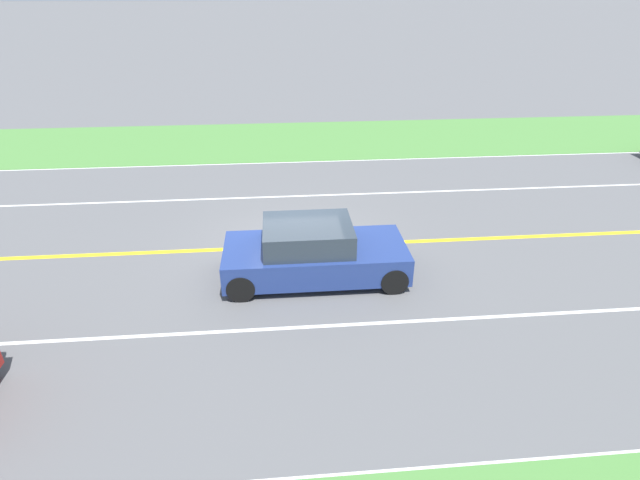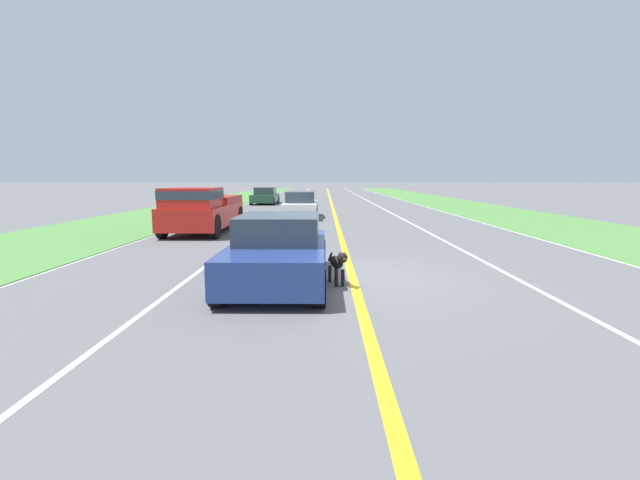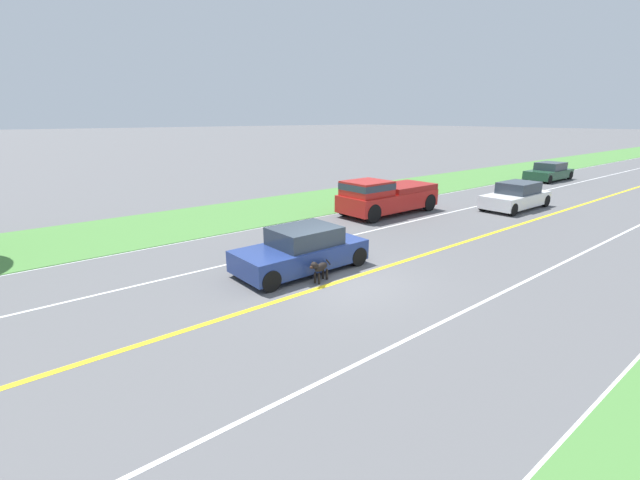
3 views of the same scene
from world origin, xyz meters
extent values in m
plane|color=#5B5B5E|center=(0.00, 0.00, 0.00)|extent=(400.00, 400.00, 0.00)
cube|color=yellow|center=(0.00, 0.00, 0.00)|extent=(0.18, 160.00, 0.01)
cube|color=white|center=(7.00, 0.00, 0.00)|extent=(0.14, 160.00, 0.01)
cube|color=white|center=(3.50, 0.00, 0.00)|extent=(0.10, 160.00, 0.01)
cube|color=white|center=(-3.50, 0.00, 0.00)|extent=(0.10, 160.00, 0.01)
cube|color=navy|center=(1.54, 0.38, 0.50)|extent=(1.88, 4.21, 0.66)
cube|color=#2D3842|center=(1.54, 0.21, 1.11)|extent=(1.61, 2.02, 0.55)
cylinder|color=black|center=(2.39, 2.07, 0.31)|extent=(0.22, 0.63, 0.63)
cylinder|color=black|center=(2.39, -1.32, 0.31)|extent=(0.22, 0.63, 0.63)
cylinder|color=black|center=(0.69, 2.07, 0.31)|extent=(0.22, 0.63, 0.63)
cylinder|color=black|center=(0.69, -1.32, 0.31)|extent=(0.22, 0.63, 0.63)
ellipsoid|color=black|center=(0.37, 0.50, 0.45)|extent=(0.36, 0.64, 0.24)
cylinder|color=black|center=(0.37, 0.73, 0.16)|extent=(0.07, 0.07, 0.33)
cylinder|color=black|center=(0.49, 0.32, 0.16)|extent=(0.07, 0.07, 0.33)
cylinder|color=black|center=(0.24, 0.69, 0.16)|extent=(0.07, 0.07, 0.33)
cylinder|color=black|center=(0.36, 0.28, 0.16)|extent=(0.07, 0.07, 0.33)
cylinder|color=black|center=(0.29, 0.75, 0.55)|extent=(0.17, 0.20, 0.16)
sphere|color=black|center=(0.26, 0.85, 0.61)|extent=(0.26, 0.26, 0.21)
ellipsoid|color=#331E14|center=(0.22, 0.99, 0.59)|extent=(0.12, 0.12, 0.08)
cone|color=black|center=(0.32, 0.86, 0.68)|extent=(0.08, 0.08, 0.09)
cone|color=black|center=(0.21, 0.83, 0.68)|extent=(0.08, 0.08, 0.09)
cylinder|color=black|center=(0.48, 0.12, 0.49)|extent=(0.11, 0.23, 0.23)
cube|color=red|center=(5.41, -8.06, 0.67)|extent=(2.08, 5.38, 0.82)
cube|color=red|center=(5.41, -6.50, 1.43)|extent=(1.83, 2.03, 0.70)
cube|color=#2D3842|center=(5.41, -6.50, 1.54)|extent=(1.85, 2.05, 0.31)
cube|color=maroon|center=(5.41, -9.19, 1.23)|extent=(2.03, 3.06, 0.29)
cylinder|color=black|center=(6.36, -5.99, 0.44)|extent=(0.22, 0.87, 0.87)
cylinder|color=black|center=(6.36, -10.14, 0.44)|extent=(0.22, 0.87, 0.87)
cylinder|color=black|center=(4.46, -5.99, 0.44)|extent=(0.22, 0.87, 0.87)
cylinder|color=black|center=(4.46, -10.14, 0.44)|extent=(0.22, 0.87, 0.87)
cube|color=white|center=(1.90, -14.15, 0.50)|extent=(1.76, 4.42, 0.65)
cube|color=#2D3842|center=(1.90, -14.32, 1.11)|extent=(1.52, 2.12, 0.58)
cylinder|color=black|center=(2.69, -12.35, 0.32)|extent=(0.22, 0.63, 0.63)
cylinder|color=black|center=(2.69, -15.94, 0.32)|extent=(0.22, 0.63, 0.63)
cylinder|color=black|center=(1.10, -12.35, 0.32)|extent=(0.22, 0.63, 0.63)
cylinder|color=black|center=(1.10, -15.94, 0.32)|extent=(0.22, 0.63, 0.63)
cube|color=#1E472D|center=(5.50, -26.42, 0.49)|extent=(1.89, 4.48, 0.62)
cube|color=#2D3842|center=(5.50, -26.60, 1.08)|extent=(1.62, 2.15, 0.56)
cylinder|color=black|center=(6.35, -24.59, 0.32)|extent=(0.22, 0.64, 0.64)
cylinder|color=black|center=(6.35, -28.25, 0.32)|extent=(0.22, 0.64, 0.64)
cylinder|color=black|center=(4.64, -24.59, 0.32)|extent=(0.22, 0.64, 0.64)
cylinder|color=black|center=(4.64, -28.25, 0.32)|extent=(0.22, 0.64, 0.64)
camera|label=1|loc=(11.68, -0.42, 6.24)|focal=28.00mm
camera|label=2|loc=(0.61, 8.98, 2.13)|focal=24.00mm
camera|label=3|loc=(-8.77, 8.06, 4.70)|focal=24.00mm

